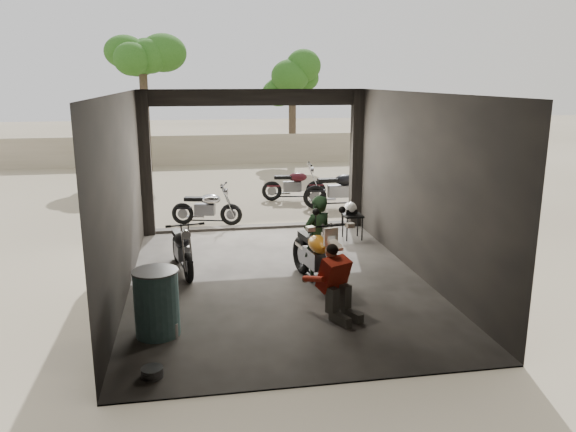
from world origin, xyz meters
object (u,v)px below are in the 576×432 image
object	(u,v)px
outside_bike_b	(294,182)
outside_bike_c	(341,186)
oil_drum	(157,304)
helmet	(350,208)
mechanic	(339,284)
sign_post	(421,171)
outside_bike_a	(207,205)
main_bike	(316,251)
left_bike	(182,245)
rider	(317,239)
stool	(353,218)

from	to	relation	value
outside_bike_b	outside_bike_c	xyz separation A→B (m)	(1.08, -1.13, 0.07)
oil_drum	helmet	bearing A→B (deg)	46.88
mechanic	sign_post	bearing A→B (deg)	29.03
outside_bike_a	helmet	size ratio (longest dim) A/B	5.03
main_bike	left_bike	bearing A→B (deg)	143.91
rider	sign_post	distance (m)	4.04
outside_bike_a	outside_bike_c	distance (m)	3.84
outside_bike_b	oil_drum	distance (m)	8.97
main_bike	stool	world-z (taller)	main_bike
outside_bike_b	helmet	size ratio (longest dim) A/B	5.42
mechanic	oil_drum	world-z (taller)	mechanic
left_bike	helmet	xyz separation A→B (m)	(3.59, 1.56, 0.19)
stool	left_bike	bearing A→B (deg)	-157.50
left_bike	main_bike	bearing A→B (deg)	-36.93
outside_bike_c	main_bike	bearing A→B (deg)	161.48
main_bike	outside_bike_a	xyz separation A→B (m)	(-1.69, 4.43, -0.11)
left_bike	stool	bearing A→B (deg)	12.13
helmet	outside_bike_c	bearing A→B (deg)	80.23
main_bike	rider	distance (m)	0.28
outside_bike_a	helmet	distance (m)	3.52
mechanic	helmet	size ratio (longest dim) A/B	3.60
oil_drum	outside_bike_c	bearing A→B (deg)	57.90
helmet	outside_bike_a	bearing A→B (deg)	151.41
outside_bike_c	sign_post	xyz separation A→B (m)	(1.07, -2.76, 0.81)
outside_bike_a	stool	distance (m)	3.58
mechanic	sign_post	distance (m)	5.29
outside_bike_b	outside_bike_c	bearing A→B (deg)	-130.39
mechanic	rider	bearing A→B (deg)	62.58
outside_bike_c	oil_drum	size ratio (longest dim) A/B	1.92
main_bike	oil_drum	distance (m)	2.95
left_bike	outside_bike_c	distance (m)	6.18
outside_bike_c	stool	xyz separation A→B (m)	(-0.55, -3.05, -0.12)
rider	stool	bearing A→B (deg)	-142.64
oil_drum	mechanic	bearing A→B (deg)	2.70
outside_bike_a	mechanic	world-z (taller)	mechanic
outside_bike_a	sign_post	world-z (taller)	sign_post
outside_bike_a	outside_bike_b	world-z (taller)	outside_bike_b
outside_bike_a	outside_bike_c	bearing A→B (deg)	-57.30
outside_bike_b	rider	size ratio (longest dim) A/B	1.05
helmet	sign_post	size ratio (longest dim) A/B	0.14
outside_bike_c	stool	distance (m)	3.11
left_bike	outside_bike_a	xyz separation A→B (m)	(0.54, 3.32, -0.00)
main_bike	helmet	distance (m)	3.00
main_bike	oil_drum	world-z (taller)	main_bike
left_bike	sign_post	distance (m)	5.62
stool	helmet	world-z (taller)	helmet
outside_bike_b	rider	bearing A→B (deg)	179.06
stool	sign_post	world-z (taller)	sign_post
outside_bike_c	outside_bike_b	bearing A→B (deg)	44.06
main_bike	mechanic	size ratio (longest dim) A/B	1.72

